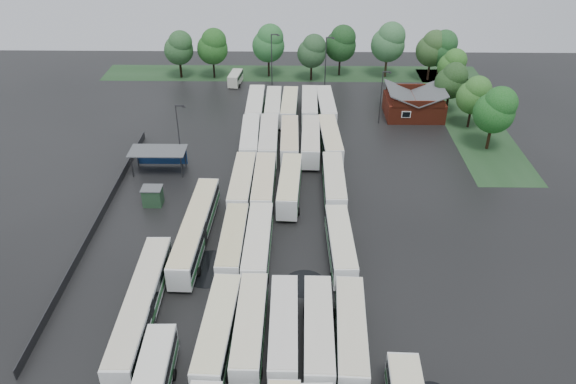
{
  "coord_description": "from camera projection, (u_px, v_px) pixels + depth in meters",
  "views": [
    {
      "loc": [
        2.96,
        -51.0,
        41.12
      ],
      "look_at": [
        2.0,
        12.0,
        2.5
      ],
      "focal_mm": 35.0,
      "sensor_mm": 36.0,
      "label": 1
    }
  ],
  "objects": [
    {
      "name": "bus_r4c2",
      "position": [
        290.0,
        141.0,
        88.09
      ],
      "size": [
        2.84,
        12.94,
        3.6
      ],
      "rotation": [
        0.0,
        0.0,
        0.01
      ],
      "color": "white",
      "rests_on": "ground"
    },
    {
      "name": "west_fence",
      "position": [
        99.0,
        219.0,
        71.8
      ],
      "size": [
        0.1,
        50.0,
        1.2
      ],
      "primitive_type": "cube",
      "color": "#2D2D30",
      "rests_on": "ground"
    },
    {
      "name": "bus_r4c4",
      "position": [
        330.0,
        140.0,
        88.1
      ],
      "size": [
        3.48,
        13.36,
        3.68
      ],
      "rotation": [
        0.0,
        0.0,
        0.05
      ],
      "color": "white",
      "rests_on": "ground"
    },
    {
      "name": "grass_strip_east",
      "position": [
        468.0,
        116.0,
        101.05
      ],
      "size": [
        10.0,
        50.0,
        0.01
      ],
      "primitive_type": "cube",
      "color": "#1E3F1E",
      "rests_on": "ground"
    },
    {
      "name": "tree_north_2",
      "position": [
        269.0,
        43.0,
        115.01
      ],
      "size": [
        6.68,
        6.68,
        11.07
      ],
      "color": "black",
      "rests_on": "ground"
    },
    {
      "name": "artic_bus_west_b",
      "position": [
        196.0,
        229.0,
        67.61
      ],
      "size": [
        3.48,
        19.37,
        3.58
      ],
      "rotation": [
        0.0,
        0.0,
        -0.04
      ],
      "color": "white",
      "rests_on": "ground"
    },
    {
      "name": "grass_strip_north",
      "position": [
        292.0,
        73.0,
        120.22
      ],
      "size": [
        80.0,
        10.0,
        0.01
      ],
      "primitive_type": "cube",
      "color": "#1E3F1E",
      "rests_on": "ground"
    },
    {
      "name": "bus_r1c4",
      "position": [
        351.0,
        333.0,
        53.03
      ],
      "size": [
        3.35,
        13.15,
        3.63
      ],
      "rotation": [
        0.0,
        0.0,
        -0.05
      ],
      "color": "white",
      "rests_on": "ground"
    },
    {
      "name": "tree_north_3",
      "position": [
        312.0,
        51.0,
        113.42
      ],
      "size": [
        5.86,
        5.86,
        9.7
      ],
      "color": "black",
      "rests_on": "ground"
    },
    {
      "name": "tree_east_0",
      "position": [
        496.0,
        110.0,
        86.46
      ],
      "size": [
        6.38,
        6.38,
        10.56
      ],
      "color": "black",
      "rests_on": "ground"
    },
    {
      "name": "lamp_post_ne",
      "position": [
        382.0,
        94.0,
        95.57
      ],
      "size": [
        1.45,
        0.28,
        9.43
      ],
      "color": "#2D2D30",
      "rests_on": "ground"
    },
    {
      "name": "ground",
      "position": [
        269.0,
        264.0,
        65.0
      ],
      "size": [
        160.0,
        160.0,
        0.0
      ],
      "primitive_type": "plane",
      "color": "black",
      "rests_on": "ground"
    },
    {
      "name": "bus_r5c3",
      "position": [
        309.0,
        106.0,
        99.88
      ],
      "size": [
        2.93,
        12.95,
        3.6
      ],
      "rotation": [
        0.0,
        0.0,
        -0.01
      ],
      "color": "white",
      "rests_on": "ground"
    },
    {
      "name": "bus_r5c0",
      "position": [
        256.0,
        106.0,
        99.6
      ],
      "size": [
        2.92,
        13.32,
        3.7
      ],
      "rotation": [
        0.0,
        0.0,
        0.01
      ],
      "color": "white",
      "rests_on": "ground"
    },
    {
      "name": "lamp_post_nw",
      "position": [
        179.0,
        131.0,
        82.37
      ],
      "size": [
        1.51,
        0.29,
        9.82
      ],
      "color": "#2D2D30",
      "rests_on": "ground"
    },
    {
      "name": "tree_east_4",
      "position": [
        442.0,
        48.0,
        113.11
      ],
      "size": [
        6.37,
        6.37,
        10.55
      ],
      "color": "black",
      "rests_on": "ground"
    },
    {
      "name": "bus_r1c3",
      "position": [
        318.0,
        332.0,
        53.18
      ],
      "size": [
        2.94,
        13.0,
        3.61
      ],
      "rotation": [
        0.0,
        0.0,
        -0.01
      ],
      "color": "white",
      "rests_on": "ground"
    },
    {
      "name": "bus_r2c1",
      "position": [
        258.0,
        244.0,
        64.91
      ],
      "size": [
        2.99,
        13.29,
        3.69
      ],
      "rotation": [
        0.0,
        0.0,
        -0.01
      ],
      "color": "white",
      "rests_on": "ground"
    },
    {
      "name": "tree_north_1",
      "position": [
        213.0,
        46.0,
        114.45
      ],
      "size": [
        6.32,
        6.32,
        10.46
      ],
      "color": "black",
      "rests_on": "ground"
    },
    {
      "name": "minibus",
      "position": [
        235.0,
        78.0,
        113.93
      ],
      "size": [
        2.73,
        5.8,
        2.44
      ],
      "rotation": [
        0.0,
        0.0,
        -0.12
      ],
      "color": "beige",
      "rests_on": "ground"
    },
    {
      "name": "puddle_2",
      "position": [
        210.0,
        269.0,
        64.32
      ],
      "size": [
        6.9,
        6.9,
        0.01
      ],
      "primitive_type": "cylinder",
      "color": "black",
      "rests_on": "ground"
    },
    {
      "name": "puddle_3",
      "position": [
        305.0,
        284.0,
        62.11
      ],
      "size": [
        4.78,
        4.78,
        0.01
      ],
      "primitive_type": "cylinder",
      "color": "black",
      "rests_on": "ground"
    },
    {
      "name": "bus_r5c1",
      "position": [
        273.0,
        107.0,
        99.82
      ],
      "size": [
        2.7,
        12.62,
        3.51
      ],
      "rotation": [
        0.0,
        0.0,
        0.0
      ],
      "color": "white",
      "rests_on": "ground"
    },
    {
      "name": "bus_r4c1",
      "position": [
        269.0,
        140.0,
        88.23
      ],
      "size": [
        2.99,
        13.33,
        3.7
      ],
      "rotation": [
        0.0,
        0.0,
        0.01
      ],
      "color": "white",
      "rests_on": "ground"
    },
    {
      "name": "lamp_post_back_e",
      "position": [
        326.0,
        61.0,
        107.7
      ],
      "size": [
        1.68,
        0.33,
        10.94
      ],
      "color": "#2D2D30",
      "rests_on": "ground"
    },
    {
      "name": "tree_north_4",
      "position": [
        341.0,
        43.0,
        115.73
      ],
      "size": [
        6.45,
        6.45,
        10.69
      ],
      "color": "black",
      "rests_on": "ground"
    },
    {
      "name": "tree_north_6",
      "position": [
        433.0,
        48.0,
        113.28
      ],
      "size": [
        6.32,
        6.32,
        10.47
      ],
      "color": "#352016",
      "rests_on": "ground"
    },
    {
      "name": "bus_r3c0",
      "position": [
        242.0,
        184.0,
        76.59
      ],
      "size": [
        3.0,
        13.23,
        3.67
      ],
      "rotation": [
        0.0,
        0.0,
        -0.01
      ],
      "color": "white",
      "rests_on": "ground"
    },
    {
      "name": "tree_east_1",
      "position": [
        475.0,
        95.0,
        93.85
      ],
      "size": [
        5.61,
        5.61,
        9.29
      ],
      "color": "black",
      "rests_on": "ground"
    },
    {
      "name": "wash_shed",
      "position": [
        159.0,
        153.0,
        82.44
      ],
      "size": [
        8.2,
        4.2,
        3.58
      ],
      "color": "#2D2D30",
      "rests_on": "ground"
    },
    {
      "name": "bus_r4c3",
      "position": [
        311.0,
        141.0,
        87.84
      ],
      "size": [
        3.15,
        13.28,
        3.68
      ],
      "rotation": [
        0.0,
        0.0,
        -0.03
      ],
      "color": "white",
      "rests_on": "ground"
    },
    {
      "name": "utility_hut",
      "position": [
        153.0,
        196.0,
        75.27
      ],
      "size": [
        2.7,
        2.2,
        2.62
      ],
      "color": "#203F26",
      "rests_on": "ground"
    },
    {
      "name": "tree_north_5",
      "position": [
        389.0,
        42.0,
        114.63
      ],
      "size": [
        6.98,
        6.98,
        11.56
      ],
      "color": "#382A1A",
      "rests_on": "ground"
    },
    {
      "name": "bus_r3c4",
      "position": [
        334.0,
        184.0,
        76.74
      ],
      "size": [
        2.85,
        13.1,
        3.64
      ],
      "rotation": [
        0.0,
        0.0,
        -0.0
      ],
      "color": "white",
      "rests_on": "ground"
    },
    {
      "name": "bus_r2c0",
      "position": [
        233.0,
        243.0,
        65.3
      ],
      "size": [
        2.81,
        12.68,
        3.52
      ],
      "rotation": [
        0.0,
        0.0,
        -0.01
      ],
      "color": "white",
      "rests_on": "ground"
    },
    {
      "name": "bus_r5c4",
      "position": [
        326.0,
        107.0,
        99.63
      ],
      "size": [
        3.28,
        13.14,
        3.63
      ],
      "rotation": [
        0.0,
        0.0,
        0.04
      ],
      "color": "white",
      "rests_on": "ground"
    },
    {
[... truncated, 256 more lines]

